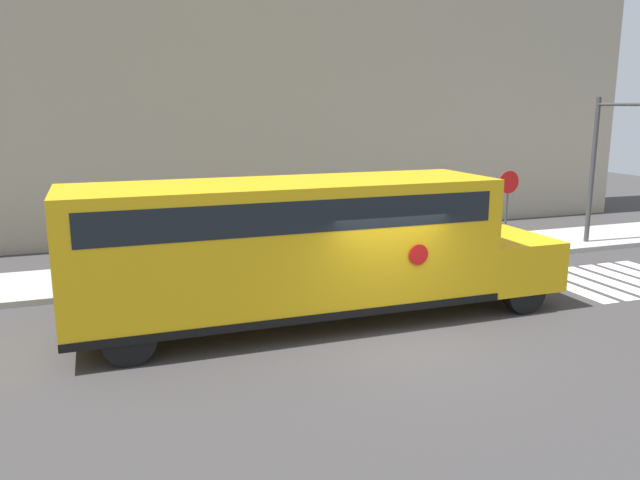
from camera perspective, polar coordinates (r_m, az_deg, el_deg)
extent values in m
plane|color=#3A3838|center=(13.10, 7.12, -9.03)|extent=(60.00, 60.00, 0.00)
cube|color=#B2ADA3|center=(18.82, -1.86, -2.15)|extent=(44.00, 3.00, 0.15)
cube|color=#9E937F|center=(24.54, -6.84, 14.96)|extent=(32.00, 4.00, 11.94)
cube|color=white|center=(17.99, 21.57, -3.92)|extent=(0.50, 3.20, 0.01)
cube|color=white|center=(18.45, 23.21, -3.66)|extent=(0.50, 3.20, 0.01)
cube|color=white|center=(18.93, 24.77, -3.42)|extent=(0.50, 3.20, 0.01)
cube|color=white|center=(19.42, 26.24, -3.19)|extent=(0.50, 3.20, 0.01)
cube|color=yellow|center=(13.36, -3.16, -0.44)|extent=(9.13, 2.50, 2.71)
cube|color=yellow|center=(15.99, 16.22, -1.66)|extent=(1.93, 2.50, 1.17)
cube|color=black|center=(13.70, -3.10, -5.65)|extent=(9.13, 2.54, 0.16)
cube|color=black|center=(13.21, -3.21, 2.98)|extent=(8.40, 2.53, 0.64)
cylinder|color=red|center=(13.19, 9.01, -1.34)|extent=(0.44, 0.02, 0.44)
cylinder|color=black|center=(16.92, 13.71, -2.64)|extent=(1.00, 0.30, 1.00)
cylinder|color=black|center=(15.24, 18.19, -4.53)|extent=(1.00, 0.30, 1.00)
cylinder|color=black|center=(14.22, -17.58, -5.68)|extent=(1.00, 0.30, 1.00)
cylinder|color=black|center=(12.17, -17.09, -8.65)|extent=(1.00, 0.30, 1.00)
cylinder|color=#38383A|center=(20.99, 16.62, 1.96)|extent=(0.07, 0.07, 2.39)
cylinder|color=red|center=(20.79, 16.89, 5.08)|extent=(0.73, 0.03, 0.73)
cylinder|color=#38383A|center=(23.07, 23.62, 5.63)|extent=(0.16, 0.16, 5.02)
cylinder|color=#38383A|center=(21.79, 27.15, 10.97)|extent=(0.10, 3.31, 0.10)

